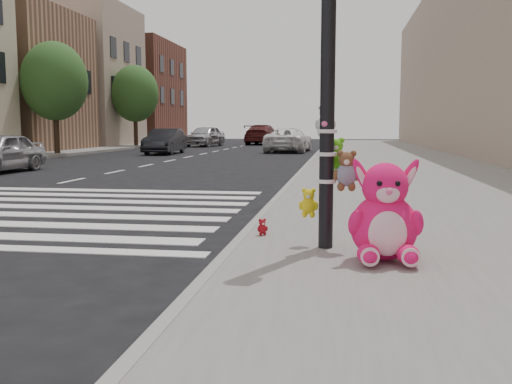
% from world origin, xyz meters
% --- Properties ---
extents(ground, '(120.00, 120.00, 0.00)m').
position_xyz_m(ground, '(0.00, 0.00, 0.00)').
color(ground, black).
rests_on(ground, ground).
extents(sidewalk_near, '(7.00, 80.00, 0.14)m').
position_xyz_m(sidewalk_near, '(5.00, 10.00, 0.07)').
color(sidewalk_near, slate).
rests_on(sidewalk_near, ground).
extents(curb_edge, '(0.12, 80.00, 0.15)m').
position_xyz_m(curb_edge, '(1.55, 10.00, 0.07)').
color(curb_edge, gray).
rests_on(curb_edge, ground).
extents(bld_far_c, '(6.00, 8.00, 8.00)m').
position_xyz_m(bld_far_c, '(-15.50, 26.00, 4.00)').
color(bld_far_c, '#A57758').
rests_on(bld_far_c, ground).
extents(bld_far_d, '(6.00, 8.00, 10.00)m').
position_xyz_m(bld_far_d, '(-15.50, 35.00, 5.00)').
color(bld_far_d, gray).
rests_on(bld_far_d, ground).
extents(bld_far_e, '(6.00, 10.00, 9.00)m').
position_xyz_m(bld_far_e, '(-15.50, 46.00, 4.50)').
color(bld_far_e, brown).
rests_on(bld_far_e, ground).
extents(signal_pole, '(0.69, 0.49, 4.00)m').
position_xyz_m(signal_pole, '(2.63, 1.81, 1.78)').
color(signal_pole, black).
rests_on(signal_pole, sidewalk_near).
extents(tree_far_b, '(3.20, 3.20, 5.44)m').
position_xyz_m(tree_far_b, '(-11.20, 22.00, 3.65)').
color(tree_far_b, '#382619').
rests_on(tree_far_b, sidewalk_far).
extents(tree_far_c, '(3.20, 3.20, 5.44)m').
position_xyz_m(tree_far_c, '(-11.20, 33.00, 3.65)').
color(tree_far_c, '#382619').
rests_on(tree_far_c, sidewalk_far).
extents(pink_bunny, '(0.75, 0.81, 1.06)m').
position_xyz_m(pink_bunny, '(3.20, 1.25, 0.57)').
color(pink_bunny, '#FF1568').
rests_on(pink_bunny, sidewalk_near).
extents(red_teddy, '(0.17, 0.16, 0.21)m').
position_xyz_m(red_teddy, '(1.80, 2.40, 0.25)').
color(red_teddy, '#A0101A').
rests_on(red_teddy, sidewalk_near).
extents(car_dark_far, '(1.57, 4.12, 1.34)m').
position_xyz_m(car_dark_far, '(-6.50, 24.64, 0.67)').
color(car_dark_far, black).
rests_on(car_dark_far, ground).
extents(car_white_near, '(2.49, 5.00, 1.36)m').
position_xyz_m(car_white_near, '(-0.24, 27.94, 0.68)').
color(car_white_near, white).
rests_on(car_white_near, ground).
extents(car_maroon_near, '(2.51, 5.51, 1.56)m').
position_xyz_m(car_maroon_near, '(-3.50, 40.78, 0.78)').
color(car_maroon_near, '#501716').
rests_on(car_maroon_near, ground).
extents(car_silver_deep, '(2.42, 4.64, 1.51)m').
position_xyz_m(car_silver_deep, '(-6.99, 35.68, 0.75)').
color(car_silver_deep, '#B5B5BA').
rests_on(car_silver_deep, ground).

